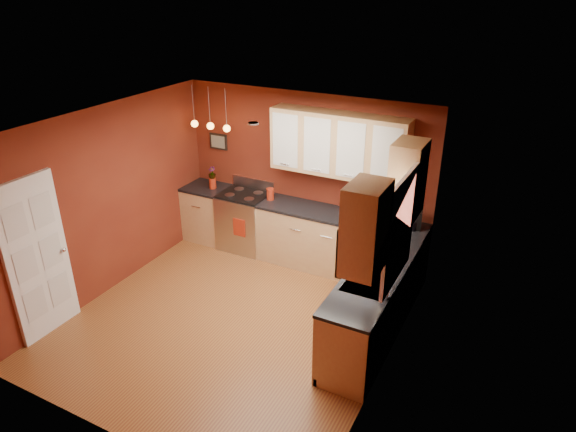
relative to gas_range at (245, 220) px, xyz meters
The scene contains 27 objects.
floor 2.08m from the gas_range, 62.94° to the right, with size 4.20×4.20×0.00m, color #92602A.
ceiling 2.93m from the gas_range, 62.94° to the right, with size 4.00×4.20×0.02m, color white.
wall_back 1.27m from the gas_range, 18.02° to the left, with size 4.00×0.02×2.60m, color maroon.
wall_front 4.09m from the gas_range, 76.73° to the right, with size 4.00×0.02×2.60m, color maroon.
wall_left 2.25m from the gas_range, 120.95° to the right, with size 0.02×4.20×2.60m, color maroon.
wall_right 3.53m from the gas_range, 31.66° to the right, with size 0.02×4.20×2.60m, color maroon.
base_cabinets_back_left 0.73m from the gas_range, behind, with size 0.70×0.60×0.90m, color tan.
base_cabinets_back_right 1.65m from the gas_range, ahead, with size 2.54×0.60×0.90m, color tan.
base_cabinets_right 2.95m from the gas_range, 27.27° to the right, with size 0.60×2.10×0.90m, color tan.
counter_back_left 0.85m from the gas_range, behind, with size 0.70×0.62×0.04m, color black.
counter_back_right 1.71m from the gas_range, ahead, with size 2.54×0.62×0.04m, color black.
counter_right 2.98m from the gas_range, 27.27° to the right, with size 0.62×2.10×0.04m, color black.
gas_range is the anchor object (origin of this frame).
dishwasher_front 2.04m from the gas_range, ahead, with size 0.60×0.02×0.80m, color #B2B2B6.
sink 3.05m from the gas_range, 29.78° to the right, with size 0.50×0.70×0.33m.
window 3.48m from the gas_range, 27.40° to the right, with size 0.06×1.02×1.22m.
door_left_wall 3.22m from the gas_range, 109.27° to the right, with size 0.12×0.82×2.05m.
upper_cabinets_back 2.12m from the gas_range, ahead, with size 2.00×0.35×0.90m, color tan.
upper_cabinets_right 3.45m from the gas_range, 28.26° to the right, with size 0.35×1.95×0.90m, color tan.
wall_picture 1.36m from the gas_range, 156.09° to the left, with size 0.32×0.03×0.26m, color black.
pendant_lights 1.62m from the gas_range, behind, with size 0.71×0.11×0.66m.
red_canister 0.72m from the gas_range, ahead, with size 0.12×0.12×0.18m.
red_vase 0.81m from the gas_range, behind, with size 0.11×0.11×0.18m, color #A02511.
flowers 0.94m from the gas_range, behind, with size 0.12×0.12×0.21m, color #A02511.
coffee_maker 2.78m from the gas_range, ahead, with size 0.21×0.21×0.27m.
soap_pump 3.41m from the gas_range, 31.42° to the right, with size 0.08×0.08×0.17m, color silver.
dish_towel 0.35m from the gas_range, 73.91° to the right, with size 0.21×0.01×0.29m, color #A02511.
Camera 1 is at (3.15, -4.56, 4.11)m, focal length 32.00 mm.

